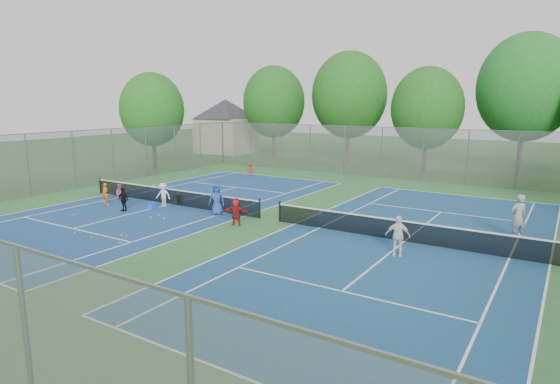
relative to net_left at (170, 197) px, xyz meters
The scene contains 37 objects.
ground 7.01m from the net_left, ahead, with size 120.00×120.00×0.00m, color #2D581B.
court_pad 7.01m from the net_left, ahead, with size 32.00×32.00×0.01m, color #316735.
court_left 0.44m from the net_left, ahead, with size 10.97×23.77×0.01m, color navy.
court_right 14.01m from the net_left, ahead, with size 10.97×23.77×0.01m, color navy.
net_left is the anchor object (origin of this frame).
net_right 14.00m from the net_left, ahead, with size 12.87×0.10×0.91m, color black.
fence_north 17.53m from the net_left, 66.37° to the left, with size 32.00×0.10×4.00m, color gray.
fence_west 9.13m from the net_left, behind, with size 32.00×0.10×4.00m, color gray.
house 28.55m from the net_left, 122.01° to the left, with size 11.03×11.03×7.30m.
tree_nw 23.72m from the net_left, 107.65° to the left, with size 6.40×6.40×9.58m.
tree_nl 23.81m from the net_left, 87.51° to the left, with size 7.20×7.20×10.69m.
tree_nc 23.38m from the net_left, 66.80° to the left, with size 6.00×6.00×8.85m.
tree_nr 29.59m from the net_left, 56.31° to the left, with size 7.60×7.60×11.42m.
tree_side_w 16.34m from the net_left, 140.19° to the left, with size 5.60×5.60×8.47m.
ball_crate 1.38m from the net_left, 92.70° to the right, with size 0.40×0.40×0.34m, color blue.
ball_hopper 0.59m from the net_left, 51.54° to the left, with size 0.28×0.28×0.56m, color #24862F.
student_a 3.82m from the net_left, 148.15° to the right, with size 0.46×0.30×1.26m, color #CC5E13.
student_b 3.04m from the net_left, 153.60° to the right, with size 0.57×0.44×1.17m, color #E05780.
student_c 0.64m from the net_left, 84.31° to the right, with size 0.88×0.51×1.37m, color silver.
student_d 2.79m from the net_left, 108.96° to the right, with size 0.78×0.32×1.33m, color black.
student_e 4.11m from the net_left, ahead, with size 0.83×0.54×1.70m, color #26438D.
student_f 6.43m from the net_left, 15.67° to the right, with size 1.27×0.41×1.37m, color #A41917.
child_far_baseline 11.56m from the net_left, 101.67° to the left, with size 0.65×0.37×1.01m, color red.
instructor 18.29m from the net_left, ahead, with size 0.73×0.48×2.01m, color gray.
teen_court_b 14.45m from the net_left, ahead, with size 0.95×0.39×1.61m, color white.
tennis_ball_0 6.74m from the net_left, 61.31° to the right, with size 0.07×0.07×0.07m, color #AFD631.
tennis_ball_1 3.57m from the net_left, 141.27° to the right, with size 0.07×0.07×0.07m, color #D2DF34.
tennis_ball_2 7.84m from the net_left, 60.17° to the right, with size 0.07×0.07×0.07m, color #A1C12D.
tennis_ball_3 1.58m from the net_left, 91.72° to the right, with size 0.07×0.07×0.07m, color #C9D130.
tennis_ball_4 2.85m from the net_left, 56.62° to the right, with size 0.07×0.07×0.07m, color #C1EA36.
tennis_ball_5 3.57m from the net_left, 50.08° to the right, with size 0.07×0.07×0.07m, color #E1F138.
tennis_ball_6 6.70m from the net_left, 63.37° to the right, with size 0.07×0.07×0.07m, color gold.
tennis_ball_7 3.40m from the net_left, 62.10° to the right, with size 0.07×0.07×0.07m, color #D1EA36.
tennis_ball_8 6.84m from the net_left, 72.73° to the right, with size 0.07×0.07×0.07m, color yellow.
tennis_ball_9 6.91m from the net_left, 83.03° to the right, with size 0.07×0.07×0.07m, color #C4DD33.
tennis_ball_10 5.30m from the net_left, 116.12° to the right, with size 0.07×0.07×0.07m, color #C7E836.
tennis_ball_11 7.22m from the net_left, 73.04° to the right, with size 0.07×0.07×0.07m, color gold.
Camera 1 is at (12.79, -19.29, 5.96)m, focal length 30.00 mm.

